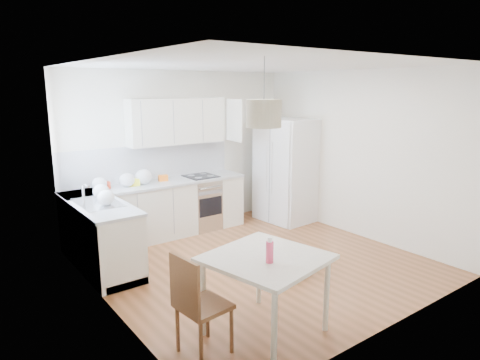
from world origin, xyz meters
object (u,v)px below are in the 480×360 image
at_px(dining_table, 266,265).
at_px(dining_chair, 204,303).
at_px(refrigerator, 287,170).
at_px(gym_bag, 293,262).

relative_size(dining_table, dining_chair, 1.24).
xyz_separation_m(refrigerator, dining_table, (-2.75, -2.67, -0.22)).
height_order(refrigerator, dining_table, refrigerator).
bearing_deg(dining_table, gym_bag, 24.45).
xyz_separation_m(refrigerator, dining_chair, (-3.41, -2.59, -0.44)).
bearing_deg(dining_chair, refrigerator, 31.35).
bearing_deg(refrigerator, dining_chair, -146.38).
xyz_separation_m(refrigerator, gym_bag, (-1.50, -1.76, -0.81)).
height_order(dining_chair, gym_bag, dining_chair).
bearing_deg(dining_table, refrigerator, 32.39).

